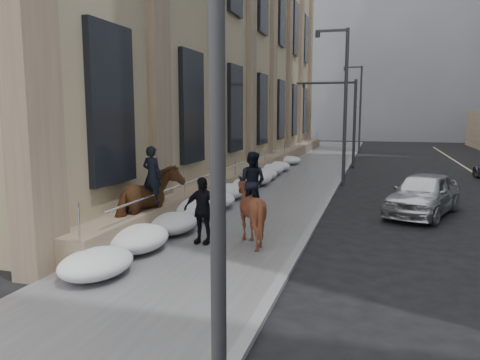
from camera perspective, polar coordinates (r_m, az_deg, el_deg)
name	(u,v)px	position (r m, az deg, el deg)	size (l,w,h in m)	color
ground	(189,260)	(12.33, -6.27, -9.70)	(140.00, 140.00, 0.00)	black
sidewalk	(272,194)	(21.63, 3.98, -1.72)	(5.00, 80.00, 0.12)	#525254
curb	(330,197)	(21.23, 10.91, -2.04)	(0.24, 80.00, 0.12)	slate
limestone_building	(229,35)	(32.71, -1.32, 17.21)	(6.10, 44.00, 18.00)	tan
bg_building_mid	(378,40)	(71.55, 16.47, 16.09)	(30.00, 12.00, 28.00)	slate
bg_building_far	(317,76)	(83.71, 9.36, 12.36)	(24.00, 12.00, 20.00)	gray
streetlight_near	(203,37)	(5.21, -4.59, 17.01)	(1.71, 0.24, 8.00)	#2D2D30
streetlight_mid	(343,97)	(24.89, 12.39, 9.86)	(1.71, 0.24, 8.00)	#2D2D30
streetlight_far	(359,104)	(44.85, 14.27, 8.98)	(1.71, 0.24, 8.00)	#2D2D30
traffic_signal	(341,109)	(32.91, 12.21, 8.41)	(4.10, 0.22, 6.00)	#2D2D30
snow_bank	(231,190)	(20.12, -1.13, -1.27)	(1.70, 18.10, 0.76)	silver
mounted_horse_left	(149,200)	(14.14, -10.98, -2.42)	(1.42, 2.57, 2.69)	#4A2B16
mounted_horse_right	(250,206)	(13.25, 1.24, -3.14)	(1.74, 1.89, 2.58)	#472214
pedestrian	(202,210)	(13.18, -4.65, -3.70)	(1.11, 0.46, 1.90)	black
car_silver	(423,194)	(18.65, 21.44, -1.57)	(1.88, 4.68, 1.60)	#B9BEC2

